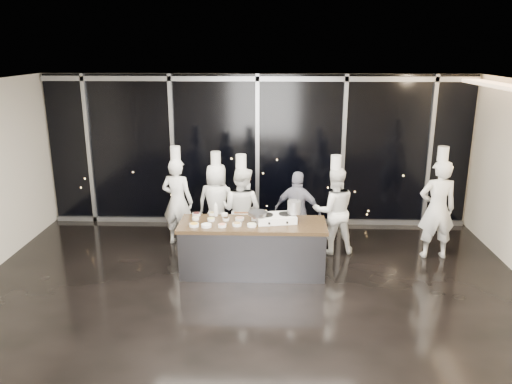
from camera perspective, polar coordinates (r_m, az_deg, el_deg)
ground at (r=7.89m, az=-0.67°, el=-11.96°), size 9.00×9.00×0.00m
room_shell at (r=7.10m, az=0.70°, el=4.18°), size 9.02×7.02×3.21m
window_wall at (r=10.59m, az=0.17°, el=4.69°), size 8.90×0.11×3.20m
demo_counter at (r=8.51m, az=-0.39°, el=-6.38°), size 2.46×0.86×0.90m
stove at (r=8.39m, az=2.29°, el=-2.99°), size 0.71×0.51×0.14m
frying_pan at (r=8.30m, az=0.13°, el=-2.45°), size 0.58×0.37×0.05m
stock_pot at (r=8.37m, az=4.37°, el=-1.73°), size 0.25×0.25×0.22m
prep_bowls at (r=8.38m, az=-3.66°, el=-3.32°), size 1.41×0.75×0.05m
squeeze_bottle at (r=8.67m, az=-4.63°, el=-1.98°), size 0.07×0.07×0.25m
chef_far_left at (r=9.72m, az=-8.96°, el=-0.99°), size 0.71×0.55×1.94m
chef_left at (r=9.74m, az=-4.50°, el=-1.21°), size 0.86×0.66×1.82m
chef_center at (r=9.23m, az=-1.67°, el=-2.01°), size 0.98×0.89×1.87m
guest at (r=9.39m, az=4.78°, el=-2.20°), size 0.97×0.63×1.52m
chef_right at (r=9.32m, az=8.88°, el=-2.06°), size 0.88×0.73×1.86m
chef_side at (r=9.54m, az=19.99°, el=-1.76°), size 0.69×0.47×2.07m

